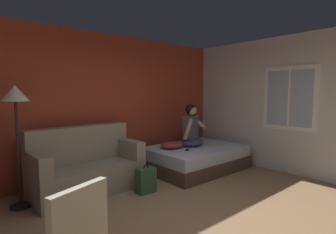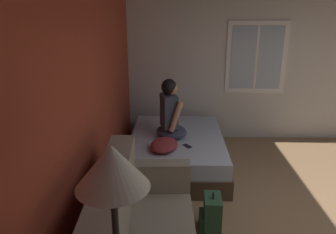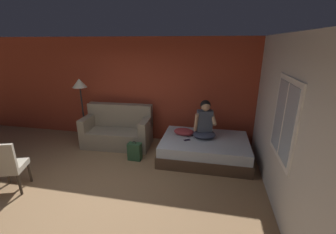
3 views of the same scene
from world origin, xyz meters
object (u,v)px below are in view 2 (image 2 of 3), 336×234
cell_phone (187,146)px  floor_lamp (114,196)px  bed (177,151)px  throw_pillow (164,145)px  person_seated (170,114)px  backpack (211,214)px

cell_phone → floor_lamp: floor_lamp is taller
bed → throw_pillow: 0.62m
floor_lamp → cell_phone: bearing=-9.3°
person_seated → backpack: 1.71m
cell_phone → backpack: bearing=-111.3°
backpack → cell_phone: size_ratio=3.18×
floor_lamp → throw_pillow: bearing=-3.1°
floor_lamp → bed: bearing=-5.7°
backpack → floor_lamp: bearing=157.2°
throw_pillow → floor_lamp: floor_lamp is taller
backpack → throw_pillow: (1.04, 0.54, 0.36)m
backpack → floor_lamp: floor_lamp is taller
cell_phone → floor_lamp: (-2.80, 0.46, 0.94)m
backpack → cell_phone: bearing=11.2°
bed → backpack: size_ratio=4.35×
bed → cell_phone: (-0.39, -0.14, 0.25)m
bed → throw_pillow: throw_pillow is taller
cell_phone → floor_lamp: size_ratio=0.08×
backpack → throw_pillow: throw_pillow is taller
bed → person_seated: size_ratio=2.27×
person_seated → floor_lamp: bearing=176.0°
bed → cell_phone: 0.48m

